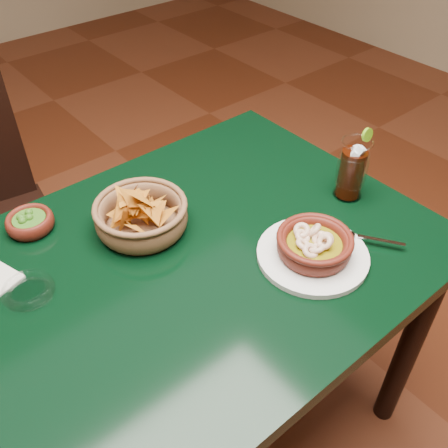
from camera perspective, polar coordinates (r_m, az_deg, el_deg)
ground at (r=1.68m, az=-4.46°, el=-23.06°), size 7.00×7.00×0.00m
dining_table at (r=1.14m, az=-6.16°, el=-8.53°), size 1.20×0.80×0.75m
shrimp_plate at (r=1.08m, az=10.24°, el=-2.59°), size 0.29×0.24×0.07m
chip_basket at (r=1.14m, az=-9.46°, el=0.98°), size 0.24×0.24×0.15m
guacamole_ramekin at (r=1.22m, az=-21.32°, el=0.22°), size 0.13×0.13×0.04m
cola_drink at (r=1.24m, az=14.41°, el=6.04°), size 0.15×0.15×0.18m
glass_ashtray at (r=1.07m, az=-21.47°, el=-7.09°), size 0.11×0.11×0.03m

